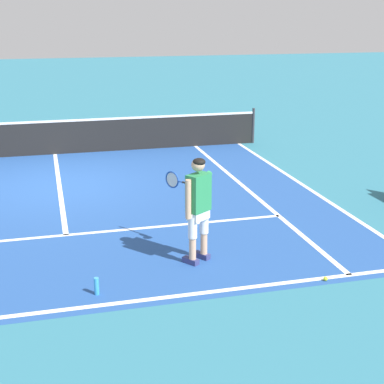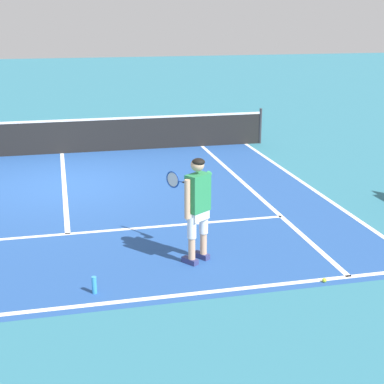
{
  "view_description": "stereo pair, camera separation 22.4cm",
  "coord_description": "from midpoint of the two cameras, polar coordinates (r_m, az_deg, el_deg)",
  "views": [
    {
      "loc": [
        -0.23,
        -13.07,
        3.83
      ],
      "look_at": [
        2.01,
        -4.47,
        1.05
      ],
      "focal_mm": 53.78,
      "sensor_mm": 36.0,
      "label": 1
    },
    {
      "loc": [
        -0.01,
        -13.12,
        3.83
      ],
      "look_at": [
        2.01,
        -4.47,
        1.05
      ],
      "focal_mm": 53.78,
      "sensor_mm": 36.0,
      "label": 2
    }
  ],
  "objects": [
    {
      "name": "water_bottle",
      "position": [
        8.36,
        -10.21,
        -9.18
      ],
      "size": [
        0.07,
        0.07,
        0.26
      ],
      "primitive_type": "cylinder",
      "color": "#3393D6",
      "rests_on": "ground"
    },
    {
      "name": "court_inner_surface",
      "position": [
        12.35,
        -13.3,
        -1.18
      ],
      "size": [
        10.98,
        9.57,
        0.0
      ],
      "primitive_type": "cube",
      "color": "#234C93",
      "rests_on": "ground"
    },
    {
      "name": "tennis_player",
      "position": [
        8.99,
        -0.18,
        -1.06
      ],
      "size": [
        0.59,
        1.21,
        1.71
      ],
      "color": "navy",
      "rests_on": "ground"
    },
    {
      "name": "ground_plane",
      "position": [
        13.65,
        -13.48,
        0.57
      ],
      "size": [
        80.0,
        80.0,
        0.0
      ],
      "primitive_type": "plane",
      "color": "teal"
    },
    {
      "name": "line_centre_service",
      "position": [
        13.67,
        -13.49,
        0.62
      ],
      "size": [
        0.1,
        6.4,
        0.01
      ],
      "primitive_type": "cube",
      "color": "white",
      "rests_on": "ground"
    },
    {
      "name": "tennis_net",
      "position": [
        16.66,
        -13.93,
        5.32
      ],
      "size": [
        11.96,
        0.08,
        1.07
      ],
      "color": "#333338",
      "rests_on": "ground"
    },
    {
      "name": "tennis_ball_near_feet",
      "position": [
        8.88,
        12.4,
        -8.4
      ],
      "size": [
        0.07,
        0.07,
        0.07
      ],
      "primitive_type": "sphere",
      "color": "#CCE02D",
      "rests_on": "ground"
    },
    {
      "name": "line_doubles_right",
      "position": [
        13.56,
        10.51,
        0.68
      ],
      "size": [
        0.1,
        9.17,
        0.01
      ],
      "primitive_type": "cube",
      "color": "white",
      "rests_on": "ground"
    },
    {
      "name": "line_singles_right",
      "position": [
        13.05,
        5.03,
        0.25
      ],
      "size": [
        0.1,
        9.17,
        0.01
      ],
      "primitive_type": "cube",
      "color": "white",
      "rests_on": "ground"
    },
    {
      "name": "line_baseline",
      "position": [
        8.11,
        -12.23,
        -11.21
      ],
      "size": [
        10.98,
        0.1,
        0.01
      ],
      "primitive_type": "cube",
      "color": "white",
      "rests_on": "ground"
    },
    {
      "name": "line_service",
      "position": [
        10.64,
        -12.98,
        -4.18
      ],
      "size": [
        8.23,
        0.1,
        0.01
      ],
      "primitive_type": "cube",
      "color": "white",
      "rests_on": "ground"
    }
  ]
}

